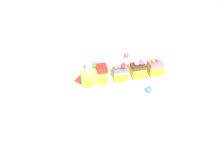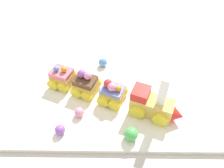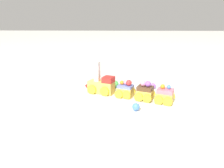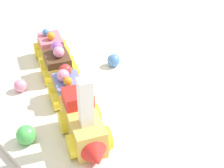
% 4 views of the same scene
% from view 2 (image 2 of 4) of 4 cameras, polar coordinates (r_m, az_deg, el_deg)
% --- Properties ---
extents(ground_plane, '(10.00, 10.00, 0.00)m').
position_cam_2_polar(ground_plane, '(0.59, 1.51, -2.85)').
color(ground_plane, beige).
extents(display_board, '(0.75, 0.34, 0.01)m').
position_cam_2_polar(display_board, '(0.58, 1.52, -2.46)').
color(display_board, white).
rests_on(display_board, ground_plane).
extents(cake_train_locomotive, '(0.13, 0.09, 0.12)m').
position_cam_2_polar(cake_train_locomotive, '(0.52, 11.08, -5.42)').
color(cake_train_locomotive, '#E0BC56').
rests_on(cake_train_locomotive, display_board).
extents(cake_car_blueberry, '(0.08, 0.08, 0.07)m').
position_cam_2_polar(cake_car_blueberry, '(0.54, 0.14, -2.45)').
color(cake_car_blueberry, '#E0BC56').
rests_on(cake_car_blueberry, display_board).
extents(cake_car_chocolate, '(0.08, 0.08, 0.07)m').
position_cam_2_polar(cake_car_chocolate, '(0.57, -6.85, -0.08)').
color(cake_car_chocolate, '#E0BC56').
rests_on(cake_car_chocolate, display_board).
extents(cake_car_strawberry, '(0.08, 0.08, 0.06)m').
position_cam_2_polar(cake_car_strawberry, '(0.60, -12.79, 1.65)').
color(cake_car_strawberry, '#E0BC56').
rests_on(cake_car_strawberry, display_board).
extents(gumball_pink, '(0.02, 0.02, 0.02)m').
position_cam_2_polar(gumball_pink, '(0.53, -8.56, -7.28)').
color(gumball_pink, pink).
rests_on(gumball_pink, display_board).
extents(gumball_purple, '(0.02, 0.02, 0.02)m').
position_cam_2_polar(gumball_purple, '(0.51, -13.42, -11.52)').
color(gumball_purple, '#9956C6').
rests_on(gumball_purple, display_board).
extents(gumball_green, '(0.03, 0.03, 0.03)m').
position_cam_2_polar(gumball_green, '(0.49, 5.04, -12.86)').
color(gumball_green, '#4CBC56').
rests_on(gumball_green, display_board).
extents(gumball_blue, '(0.03, 0.03, 0.03)m').
position_cam_2_polar(gumball_blue, '(0.65, -2.40, 5.64)').
color(gumball_blue, '#4C84E0').
rests_on(gumball_blue, display_board).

